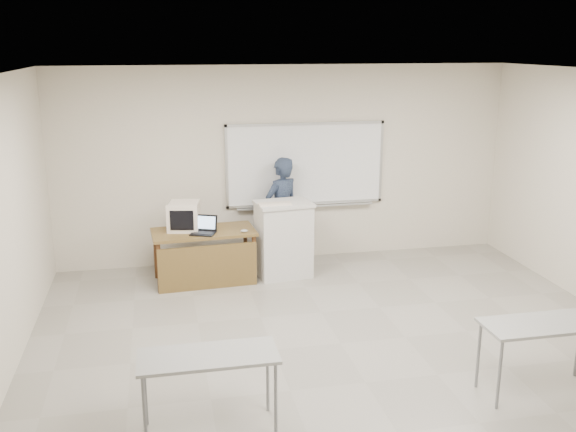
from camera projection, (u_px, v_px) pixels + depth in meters
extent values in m
cube|color=gray|center=(365.00, 383.00, 6.45)|extent=(7.00, 8.00, 0.01)
cube|color=white|center=(306.00, 164.00, 9.87)|extent=(2.40, 0.03, 1.20)
cube|color=#B7BABC|center=(306.00, 124.00, 9.71)|extent=(2.48, 0.04, 0.04)
cube|color=#B7BABC|center=(305.00, 203.00, 10.03)|extent=(2.48, 0.04, 0.04)
cube|color=#B7BABC|center=(227.00, 167.00, 9.63)|extent=(0.04, 0.04, 1.28)
cube|color=#B7BABC|center=(381.00, 161.00, 10.11)|extent=(0.04, 0.04, 1.28)
cube|color=#B7BABC|center=(306.00, 206.00, 10.00)|extent=(2.16, 0.07, 0.02)
cube|color=gray|center=(208.00, 356.00, 5.48)|extent=(1.20, 0.50, 0.03)
cylinder|color=slate|center=(145.00, 414.00, 5.28)|extent=(0.03, 0.03, 0.70)
cylinder|color=slate|center=(276.00, 400.00, 5.49)|extent=(0.03, 0.03, 0.70)
cylinder|color=slate|center=(145.00, 389.00, 5.66)|extent=(0.03, 0.03, 0.70)
cylinder|color=slate|center=(268.00, 377.00, 5.87)|extent=(0.03, 0.03, 0.70)
cube|color=gray|center=(545.00, 324.00, 6.11)|extent=(1.20, 0.50, 0.03)
cylinder|color=slate|center=(499.00, 375.00, 5.91)|extent=(0.03, 0.03, 0.70)
cylinder|color=slate|center=(478.00, 355.00, 6.28)|extent=(0.03, 0.03, 0.70)
cube|color=brown|center=(204.00, 232.00, 9.03)|extent=(1.44, 0.72, 0.04)
cube|color=brown|center=(206.00, 268.00, 8.82)|extent=(1.37, 0.03, 0.63)
cylinder|color=#472813|center=(158.00, 267.00, 8.72)|extent=(0.06, 0.06, 0.71)
cylinder|color=#472813|center=(253.00, 261.00, 8.98)|extent=(0.06, 0.06, 0.71)
cylinder|color=#472813|center=(157.00, 254.00, 9.28)|extent=(0.06, 0.06, 0.71)
cylinder|color=#472813|center=(247.00, 248.00, 9.54)|extent=(0.06, 0.06, 0.71)
cube|color=silver|center=(284.00, 241.00, 9.30)|extent=(0.74, 0.53, 1.06)
cube|color=silver|center=(284.00, 204.00, 9.16)|extent=(0.78, 0.57, 0.04)
cube|color=beige|center=(184.00, 216.00, 9.07)|extent=(0.41, 0.43, 0.39)
cube|color=beige|center=(185.00, 220.00, 8.85)|extent=(0.43, 0.04, 0.41)
cube|color=black|center=(185.00, 220.00, 8.83)|extent=(0.33, 0.01, 0.28)
cube|color=black|center=(203.00, 234.00, 8.85)|extent=(0.32, 0.23, 0.02)
cube|color=black|center=(203.00, 233.00, 8.84)|extent=(0.26, 0.14, 0.01)
cube|color=black|center=(202.00, 223.00, 8.96)|extent=(0.32, 0.07, 0.22)
cube|color=#A7CEF6|center=(202.00, 223.00, 8.95)|extent=(0.27, 0.05, 0.17)
ellipsoid|color=#9FA3A6|center=(244.00, 231.00, 8.94)|extent=(0.12, 0.10, 0.04)
cube|color=beige|center=(275.00, 204.00, 9.00)|extent=(0.47, 0.17, 0.03)
imported|color=black|center=(282.00, 211.00, 9.74)|extent=(0.73, 0.65, 1.66)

